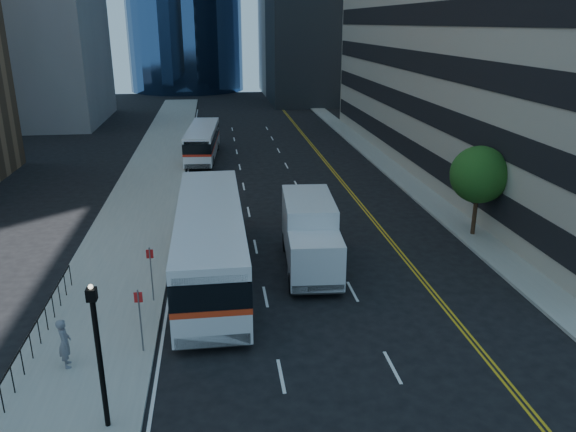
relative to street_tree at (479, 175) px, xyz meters
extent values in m
plane|color=black|center=(-9.00, -8.00, -3.64)|extent=(160.00, 160.00, 0.00)
cube|color=gray|center=(-19.50, 17.00, -3.57)|extent=(5.00, 90.00, 0.15)
cube|color=gray|center=(0.00, 17.00, -3.57)|extent=(2.00, 90.00, 0.15)
cylinder|color=#332114|center=(0.00, 0.00, -2.39)|extent=(0.24, 0.24, 2.20)
sphere|color=#134216|center=(0.00, 0.00, 0.01)|extent=(3.20, 3.20, 3.20)
cylinder|color=black|center=(-18.00, -14.00, -1.39)|extent=(0.16, 0.16, 4.20)
cube|color=black|center=(-18.00, -14.00, 0.89)|extent=(0.28, 0.28, 0.36)
cube|color=silver|center=(-14.86, -3.68, -2.62)|extent=(3.02, 13.67, 1.25)
cube|color=red|center=(-14.86, -3.68, -1.88)|extent=(3.04, 13.69, 0.25)
cube|color=black|center=(-14.86, -3.68, -1.25)|extent=(3.04, 13.69, 1.02)
cube|color=silver|center=(-14.86, -3.68, -0.40)|extent=(3.02, 13.67, 0.57)
cylinder|color=black|center=(-16.20, -7.78, -3.07)|extent=(0.35, 1.14, 1.14)
cylinder|color=black|center=(-13.48, -7.77, -3.07)|extent=(0.35, 1.14, 1.14)
cylinder|color=black|center=(-16.24, -0.04, -3.07)|extent=(0.35, 1.14, 1.14)
cylinder|color=black|center=(-13.52, -0.03, -3.07)|extent=(0.35, 1.14, 1.14)
cube|color=white|center=(-15.60, 22.01, -2.84)|extent=(3.10, 10.86, 0.98)
cube|color=red|center=(-15.60, 22.01, -2.26)|extent=(3.12, 10.88, 0.20)
cube|color=black|center=(-15.60, 22.01, -1.77)|extent=(3.12, 10.88, 0.80)
cube|color=white|center=(-15.60, 22.01, -1.10)|extent=(3.10, 10.86, 0.45)
cylinder|color=black|center=(-16.87, 18.88, -3.19)|extent=(0.33, 0.91, 0.89)
cylinder|color=black|center=(-14.80, 18.73, -3.19)|extent=(0.33, 0.91, 0.89)
cylinder|color=black|center=(-16.43, 24.94, -3.19)|extent=(0.33, 0.91, 0.89)
cylinder|color=black|center=(-14.35, 24.79, -3.19)|extent=(0.33, 0.91, 0.89)
cube|color=silver|center=(-10.17, -5.62, -2.19)|extent=(2.55, 2.36, 2.11)
cube|color=black|center=(-10.23, -6.58, -1.78)|extent=(2.21, 0.20, 1.10)
cube|color=silver|center=(-9.94, -2.12, -1.58)|extent=(2.72, 4.97, 2.61)
cube|color=black|center=(-10.01, -3.22, -3.09)|extent=(2.24, 6.73, 0.25)
cylinder|color=black|center=(-11.26, -5.75, -3.16)|extent=(0.34, 0.98, 0.96)
cylinder|color=black|center=(-9.10, -5.90, -3.16)|extent=(0.34, 0.98, 0.96)
cylinder|color=black|center=(-10.93, -0.75, -3.16)|extent=(0.34, 0.98, 0.96)
cylinder|color=black|center=(-8.77, -0.89, -3.16)|extent=(0.34, 0.98, 0.96)
imported|color=slate|center=(-19.94, -10.63, -2.57)|extent=(0.62, 0.77, 1.84)
camera|label=1|loc=(-14.40, -28.51, 8.01)|focal=35.00mm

